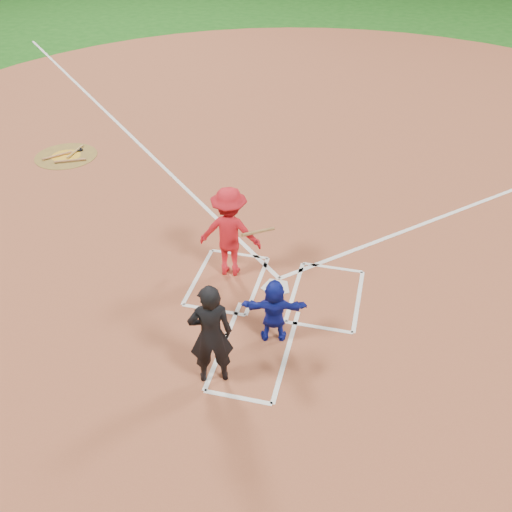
% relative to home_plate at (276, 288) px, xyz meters
% --- Properties ---
extents(ground, '(120.00, 120.00, 0.00)m').
position_rel_home_plate_xyz_m(ground, '(0.00, 0.00, -0.02)').
color(ground, '#175014').
rests_on(ground, ground).
extents(home_plate_dirt, '(28.00, 28.00, 0.01)m').
position_rel_home_plate_xyz_m(home_plate_dirt, '(0.00, 6.00, -0.01)').
color(home_plate_dirt, brown).
rests_on(home_plate_dirt, ground).
extents(home_plate, '(0.60, 0.60, 0.02)m').
position_rel_home_plate_xyz_m(home_plate, '(0.00, 0.00, 0.00)').
color(home_plate, silver).
rests_on(home_plate, home_plate_dirt).
extents(on_deck_circle, '(1.70, 1.70, 0.01)m').
position_rel_home_plate_xyz_m(on_deck_circle, '(-6.89, 4.31, -0.00)').
color(on_deck_circle, brown).
rests_on(on_deck_circle, home_plate_dirt).
extents(on_deck_logo, '(0.80, 0.80, 0.00)m').
position_rel_home_plate_xyz_m(on_deck_logo, '(-6.89, 4.31, 0.00)').
color(on_deck_logo, gold).
rests_on(on_deck_logo, on_deck_circle).
extents(on_deck_bat_a, '(0.09, 0.84, 0.06)m').
position_rel_home_plate_xyz_m(on_deck_bat_a, '(-6.74, 4.56, 0.03)').
color(on_deck_bat_a, '#A57C3C').
rests_on(on_deck_bat_a, on_deck_circle).
extents(on_deck_bat_b, '(0.59, 0.68, 0.06)m').
position_rel_home_plate_xyz_m(on_deck_bat_b, '(-7.09, 4.21, 0.03)').
color(on_deck_bat_b, '#A0653A').
rests_on(on_deck_bat_b, on_deck_circle).
extents(on_deck_bat_c, '(0.78, 0.43, 0.06)m').
position_rel_home_plate_xyz_m(on_deck_bat_c, '(-6.59, 4.01, 0.03)').
color(on_deck_bat_c, '#956136').
rests_on(on_deck_bat_c, on_deck_circle).
extents(bat_weight_donut, '(0.19, 0.19, 0.05)m').
position_rel_home_plate_xyz_m(bat_weight_donut, '(-6.69, 4.71, 0.03)').
color(bat_weight_donut, black).
rests_on(bat_weight_donut, on_deck_circle).
extents(catcher, '(1.17, 0.58, 1.21)m').
position_rel_home_plate_xyz_m(catcher, '(0.25, -1.35, 0.60)').
color(catcher, '#121D94').
rests_on(catcher, home_plate_dirt).
extents(umpire, '(0.80, 0.66, 1.87)m').
position_rel_home_plate_xyz_m(umpire, '(-0.50, -2.48, 0.92)').
color(umpire, black).
rests_on(umpire, home_plate_dirt).
extents(chalk_markings, '(28.35, 17.32, 0.01)m').
position_rel_home_plate_xyz_m(chalk_markings, '(0.00, 5.29, -0.01)').
color(chalk_markings, white).
rests_on(chalk_markings, home_plate_dirt).
extents(batter_at_plate, '(1.49, 0.92, 1.88)m').
position_rel_home_plate_xyz_m(batter_at_plate, '(-1.00, 0.31, 0.93)').
color(batter_at_plate, red).
rests_on(batter_at_plate, home_plate_dirt).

